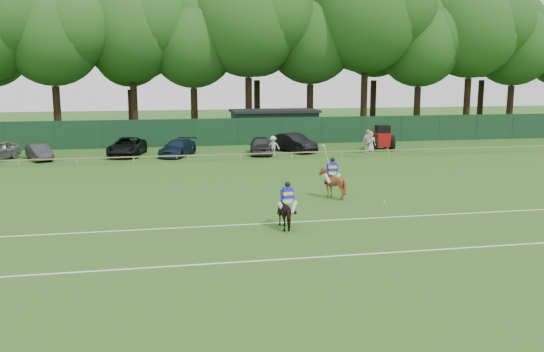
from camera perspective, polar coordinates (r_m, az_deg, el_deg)
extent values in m
plane|color=#1E4C14|center=(26.57, 0.19, -4.13)|extent=(160.00, 160.00, 0.00)
imported|color=black|center=(24.65, 1.54, -3.57)|extent=(0.92, 1.74, 1.42)
imported|color=maroon|center=(30.73, 5.98, -0.69)|extent=(1.52, 1.65, 1.60)
imported|color=#313134|center=(47.38, -22.06, 2.21)|extent=(2.71, 3.95, 1.23)
imported|color=black|center=(47.62, -14.18, 2.82)|extent=(3.25, 5.57, 1.46)
imported|color=#122138|center=(46.66, -9.32, 2.78)|extent=(3.58, 4.95, 1.33)
imported|color=#323235|center=(47.08, -1.10, 3.05)|extent=(2.25, 4.45, 1.45)
imported|color=black|center=(48.64, 2.17, 3.32)|extent=(3.43, 4.90, 1.53)
imported|color=silver|center=(46.13, 0.12, 2.99)|extent=(1.16, 0.88, 1.60)
imported|color=beige|center=(48.18, 9.44, 3.38)|extent=(1.24, 0.99, 1.97)
imported|color=silver|center=(49.26, 9.75, 3.37)|extent=(0.95, 0.76, 1.70)
cube|color=silver|center=(24.54, 1.54, -2.43)|extent=(0.38, 0.29, 0.18)
cube|color=#1A20C0|center=(24.47, 1.55, -1.70)|extent=(0.43, 0.34, 0.51)
cube|color=yellow|center=(24.48, 1.55, -1.74)|extent=(0.45, 0.33, 0.18)
sphere|color=black|center=(24.40, 1.55, -0.85)|extent=(0.25, 0.25, 0.25)
cylinder|color=silver|center=(24.64, 2.15, -3.10)|extent=(0.42, 0.36, 0.59)
cylinder|color=silver|center=(24.48, 1.00, -3.18)|extent=(0.42, 0.32, 0.59)
cube|color=silver|center=(30.63, 5.99, 0.34)|extent=(0.40, 0.32, 0.18)
cube|color=#1A20C0|center=(30.58, 6.01, 0.93)|extent=(0.45, 0.37, 0.51)
cube|color=yellow|center=(30.58, 6.01, 0.89)|extent=(0.47, 0.35, 0.18)
sphere|color=black|center=(30.52, 6.02, 1.61)|extent=(0.25, 0.25, 0.25)
cylinder|color=silver|center=(30.67, 6.48, -0.23)|extent=(0.42, 0.32, 0.59)
cylinder|color=silver|center=(30.60, 5.51, -0.23)|extent=(0.41, 0.39, 0.59)
cylinder|color=tan|center=(30.51, 5.45, 1.96)|extent=(0.19, 0.61, 1.17)
sphere|color=silver|center=(30.12, 11.04, -2.52)|extent=(0.09, 0.09, 0.09)
cube|color=silver|center=(20.95, 3.42, -8.09)|extent=(60.00, 0.10, 0.01)
cube|color=silver|center=(25.62, 0.62, -4.66)|extent=(60.00, 0.10, 0.01)
cube|color=#997F5B|center=(43.97, -4.40, 2.15)|extent=(62.00, 0.08, 0.08)
cube|color=#14351E|center=(52.76, -5.57, 4.34)|extent=(92.00, 0.04, 2.50)
cube|color=#14331E|center=(56.58, 0.21, 4.94)|extent=(8.00, 4.00, 2.80)
cube|color=black|center=(56.46, 0.21, 6.47)|extent=(8.40, 4.40, 0.24)
cube|color=maroon|center=(50.69, 10.75, 3.63)|extent=(1.37, 2.27, 1.17)
cube|color=black|center=(50.26, 10.89, 4.50)|extent=(1.19, 1.27, 0.81)
cylinder|color=black|center=(49.91, 10.09, 3.24)|extent=(0.40, 1.37, 1.35)
cylinder|color=black|center=(50.34, 11.78, 3.24)|extent=(0.40, 1.37, 1.35)
cylinder|color=black|center=(51.43, 9.72, 3.10)|extent=(0.34, 0.74, 0.72)
cylinder|color=black|center=(51.80, 11.17, 3.10)|extent=(0.34, 0.74, 0.72)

